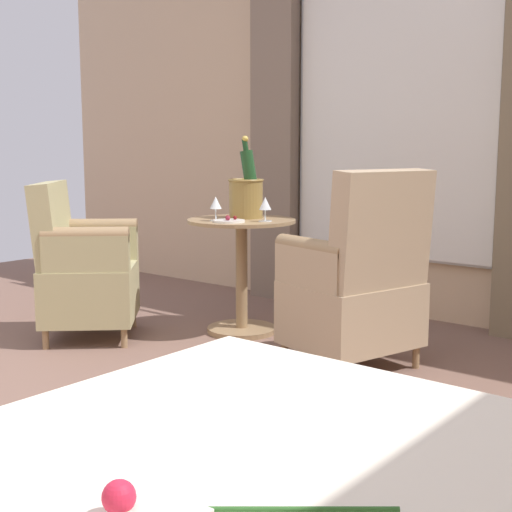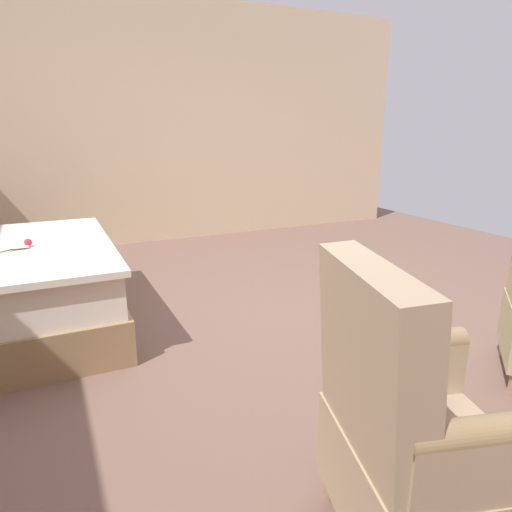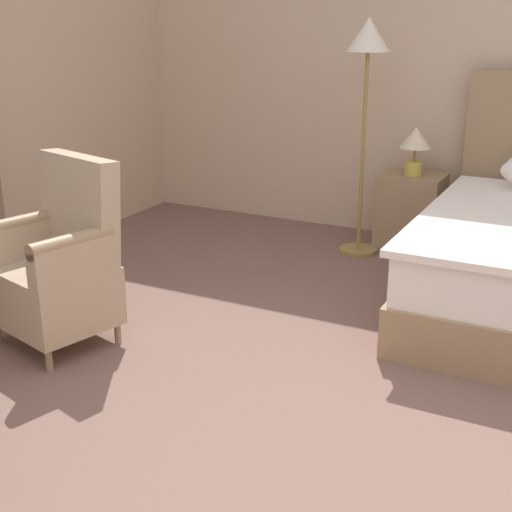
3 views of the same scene
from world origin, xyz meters
name	(u,v)px [view 1 (image 1 of 3)]	position (x,y,z in m)	size (l,w,h in m)	color
wall_window_side	(400,101)	(-2.94, 0.00, 1.39)	(0.27, 6.47, 2.79)	beige
side_table_round	(242,266)	(-1.90, -0.45, 0.40)	(0.64, 0.64, 0.68)	#9A7B56
champagne_bucket	(246,193)	(-1.97, -0.48, 0.83)	(0.21, 0.21, 0.48)	olive
wine_glass_near_bucket	(216,204)	(-1.73, -0.50, 0.78)	(0.07, 0.07, 0.14)	white
wine_glass_near_edge	(265,205)	(-1.88, -0.26, 0.77)	(0.08, 0.08, 0.14)	white
snack_plate	(229,221)	(-1.73, -0.40, 0.69)	(0.18, 0.18, 0.04)	white
armchair_by_window	(358,286)	(-1.71, 0.46, 0.42)	(0.70, 0.66, 1.00)	#9A7B56
armchair_facing_bed	(83,270)	(-1.23, -1.08, 0.40)	(0.76, 0.76, 0.91)	#9A7B56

